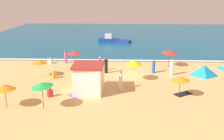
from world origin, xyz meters
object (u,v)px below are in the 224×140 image
lifeguard_cabana (89,78)px  small_boat_1 (122,41)px  beach_umbrella_2 (180,79)px  beach_umbrella_3 (42,85)px  beach_umbrella_0 (4,87)px  beachgoer_3 (50,61)px  beach_umbrella_1 (134,62)px  beachgoer_8 (121,80)px  beachgoer_6 (100,64)px  beach_umbrella_8 (74,52)px  beach_umbrella_6 (39,61)px  beachgoer_2 (50,93)px  beach_umbrella_5 (169,52)px  beachgoer_10 (106,66)px  beachgoer_4 (153,67)px  beachgoer_9 (172,68)px  beachgoer_0 (66,57)px  beachgoer_7 (54,75)px  small_boat_0 (108,39)px  beach_tent (204,70)px

lifeguard_cabana → small_boat_1: lifeguard_cabana is taller
beach_umbrella_2 → beach_umbrella_3: 11.95m
beach_umbrella_0 → beachgoer_3: (-0.11, 13.47, -1.41)m
beachgoer_3 → beach_umbrella_1: bearing=-31.1°
beach_umbrella_0 → beachgoer_8: bearing=25.0°
beachgoer_6 → beach_umbrella_8: bearing=160.0°
beach_umbrella_6 → beachgoer_2: 6.54m
beach_umbrella_5 → beach_umbrella_6: (-15.24, -4.52, -0.23)m
small_boat_1 → beach_umbrella_2: bearing=-78.6°
beach_umbrella_3 → beachgoer_6: beach_umbrella_3 is taller
beachgoer_10 → beachgoer_8: bearing=-71.5°
beach_umbrella_6 → beachgoer_4: bearing=7.9°
beach_umbrella_2 → beachgoer_6: (-7.85, 7.52, -0.87)m
beachgoer_9 → beach_umbrella_5: bearing=85.8°
lifeguard_cabana → beachgoer_4: bearing=43.2°
beach_umbrella_2 → small_boat_1: 26.17m
beach_umbrella_8 → beachgoer_4: size_ratio=1.40×
beach_umbrella_1 → beachgoer_10: (-3.11, 2.65, -1.22)m
beachgoer_9 → beach_umbrella_1: bearing=-153.7°
beachgoer_0 → beachgoer_10: bearing=-36.2°
beachgoer_7 → beachgoer_9: bearing=7.2°
beachgoer_3 → beachgoer_8: bearing=-43.8°
beach_umbrella_8 → beach_umbrella_5: bearing=4.9°
beachgoer_2 → beachgoer_7: 5.26m
beachgoer_3 → beachgoer_6: size_ratio=0.46×
beach_umbrella_5 → beachgoer_6: (-8.59, -2.26, -1.10)m
beach_umbrella_0 → beach_umbrella_3: beach_umbrella_3 is taller
beachgoer_10 → small_boat_0: beachgoer_10 is taller
beach_umbrella_2 → beach_umbrella_5: size_ratio=0.76×
beach_umbrella_5 → beach_tent: size_ratio=1.03×
beach_umbrella_2 → beachgoer_10: bearing=136.2°
beach_umbrella_2 → beach_tent: 7.48m
beach_umbrella_6 → beachgoer_8: beach_umbrella_6 is taller
beach_umbrella_2 → beach_tent: (4.07, 6.18, -1.08)m
small_boat_0 → beach_umbrella_1: bearing=-80.0°
beachgoer_6 → beachgoer_9: bearing=-8.1°
lifeguard_cabana → small_boat_0: lifeguard_cabana is taller
beach_umbrella_1 → beach_umbrella_6: beach_umbrella_1 is taller
beach_tent → beachgoer_9: bearing=177.6°
beachgoer_7 → beachgoer_9: 13.31m
small_boat_0 → beachgoer_10: bearing=-87.7°
beach_umbrella_8 → beachgoer_10: (4.15, -1.97, -1.14)m
beach_umbrella_3 → beachgoer_6: (3.72, 10.48, -1.21)m
beach_umbrella_2 → lifeguard_cabana: bearing=175.4°
small_boat_1 → beach_umbrella_5: bearing=-69.6°
beachgoer_6 → beach_tent: bearing=-6.4°
beachgoer_0 → beachgoer_2: 11.50m
beachgoer_4 → beachgoer_8: bearing=-124.8°
beachgoer_3 → beachgoer_4: 13.78m
beach_umbrella_0 → beachgoer_6: beach_umbrella_0 is taller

